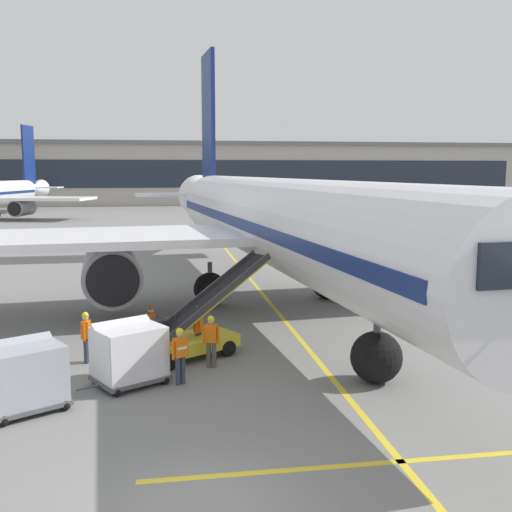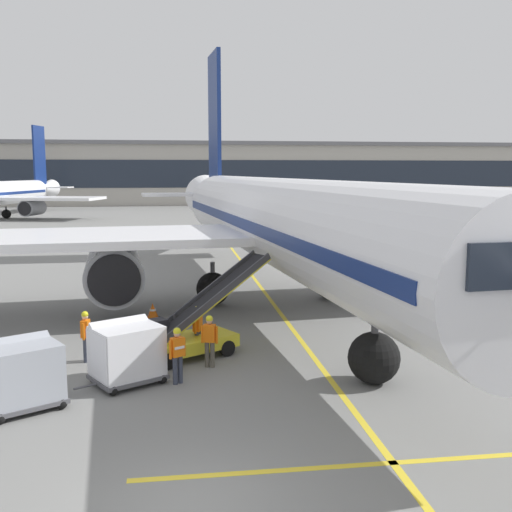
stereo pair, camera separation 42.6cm
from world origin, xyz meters
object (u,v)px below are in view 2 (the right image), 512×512
object	(u,v)px
belt_loader	(192,330)
safety_cone_engine_keepout	(135,326)
parked_airplane	(278,223)
safety_cone_wingtip	(153,311)
ground_crew_wingwalker	(177,352)
baggage_cart_second	(21,373)
ground_crew_by_loader	(86,333)
baggage_cart_lead	(126,351)
ground_crew_by_carts	(210,338)
ground_crew_marshaller	(198,327)

from	to	relation	value
belt_loader	safety_cone_engine_keepout	bearing A→B (deg)	123.33
parked_airplane	safety_cone_wingtip	xyz separation A→B (m)	(-5.84, -1.85, -3.62)
ground_crew_wingwalker	belt_loader	bearing A→B (deg)	79.25
belt_loader	ground_crew_wingwalker	distance (m)	2.75
baggage_cart_second	ground_crew_by_loader	bearing A→B (deg)	73.50
baggage_cart_lead	ground_crew_by_loader	xyz separation A→B (m)	(-1.51, 2.28, -0.00)
baggage_cart_second	safety_cone_wingtip	size ratio (longest dim) A/B	3.82
baggage_cart_second	safety_cone_wingtip	distance (m)	10.03
ground_crew_by_carts	safety_cone_engine_keepout	xyz separation A→B (m)	(-2.71, 4.60, -0.70)
ground_crew_by_carts	ground_crew_marshaller	world-z (taller)	same
ground_crew_by_loader	safety_cone_wingtip	distance (m)	6.00
parked_airplane	safety_cone_engine_keepout	bearing A→B (deg)	-148.24
belt_loader	baggage_cart_lead	xyz separation A→B (m)	(-2.05, -2.42, 0.08)
baggage_cart_second	safety_cone_wingtip	bearing A→B (deg)	71.49
ground_crew_marshaller	baggage_cart_lead	bearing A→B (deg)	-131.35
baggage_cart_lead	safety_cone_engine_keepout	size ratio (longest dim) A/B	4.54
parked_airplane	safety_cone_engine_keepout	world-z (taller)	parked_airplane
parked_airplane	ground_crew_marshaller	xyz separation A→B (m)	(-4.10, -7.17, -2.97)
ground_crew_marshaller	safety_cone_wingtip	distance (m)	5.64
parked_airplane	ground_crew_marshaller	distance (m)	8.77
belt_loader	ground_crew_by_carts	xyz separation A→B (m)	(0.54, -1.30, 0.07)
ground_crew_marshaller	safety_cone_wingtip	world-z (taller)	ground_crew_marshaller
baggage_cart_lead	ground_crew_by_loader	world-z (taller)	baggage_cart_lead
belt_loader	baggage_cart_lead	size ratio (longest dim) A/B	1.83
parked_airplane	baggage_cart_second	bearing A→B (deg)	-128.50
belt_loader	ground_crew_by_carts	bearing A→B (deg)	-67.40
belt_loader	ground_crew_marshaller	xyz separation A→B (m)	(0.21, 0.15, 0.07)
baggage_cart_second	baggage_cart_lead	bearing A→B (deg)	31.12
baggage_cart_second	safety_cone_wingtip	world-z (taller)	baggage_cart_second
parked_airplane	ground_crew_marshaller	world-z (taller)	parked_airplane
baggage_cart_second	ground_crew_marshaller	xyz separation A→B (m)	(4.92, 4.18, -0.00)
parked_airplane	safety_cone_engine_keepout	distance (m)	8.46
baggage_cart_lead	ground_crew_by_loader	distance (m)	2.74
ground_crew_by_carts	baggage_cart_second	bearing A→B (deg)	-152.51
safety_cone_engine_keepout	baggage_cart_second	bearing A→B (deg)	-109.13
parked_airplane	ground_crew_wingwalker	world-z (taller)	parked_airplane
baggage_cart_lead	ground_crew_by_carts	bearing A→B (deg)	23.48
baggage_cart_second	ground_crew_marshaller	world-z (taller)	baggage_cart_second
belt_loader	ground_crew_by_loader	size ratio (longest dim) A/B	2.89
belt_loader	safety_cone_engine_keepout	distance (m)	4.00
ground_crew_marshaller	ground_crew_wingwalker	bearing A→B (deg)	-104.25
baggage_cart_second	safety_cone_engine_keepout	bearing A→B (deg)	70.87
baggage_cart_lead	ground_crew_wingwalker	bearing A→B (deg)	-10.25
parked_airplane	baggage_cart_lead	world-z (taller)	parked_airplane
baggage_cart_second	ground_crew_by_carts	size ratio (longest dim) A/B	1.58
safety_cone_engine_keepout	ground_crew_by_loader	bearing A→B (deg)	-112.02
belt_loader	ground_crew_marshaller	bearing A→B (deg)	34.92
belt_loader	safety_cone_engine_keepout	world-z (taller)	belt_loader
ground_crew_by_loader	safety_cone_engine_keepout	size ratio (longest dim) A/B	2.88
parked_airplane	ground_crew_wingwalker	distance (m)	11.50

